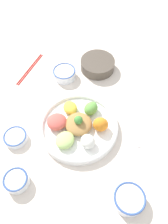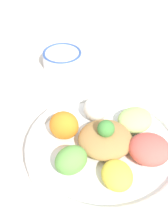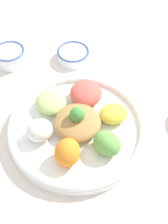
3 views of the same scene
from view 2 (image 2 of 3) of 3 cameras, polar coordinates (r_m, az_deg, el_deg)
ground_plane at (r=0.70m, az=6.14°, el=-5.60°), size 2.40×2.40×0.00m
salad_platter at (r=0.66m, az=3.97°, el=-5.87°), size 0.34×0.34×0.09m
rice_bowl_blue at (r=0.91m, az=-3.99°, el=9.73°), size 0.11×0.11×0.05m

